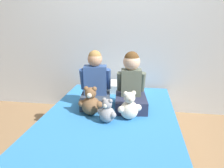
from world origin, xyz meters
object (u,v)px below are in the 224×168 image
at_px(bed, 109,133).
at_px(teddy_bear_held_by_left_child, 91,103).
at_px(child_on_left, 95,84).
at_px(teddy_bear_between_children, 107,112).
at_px(teddy_bear_held_by_right_child, 129,107).
at_px(child_on_right, 131,86).
at_px(pillow_at_headboard, 119,87).

distance_m(bed, teddy_bear_held_by_left_child, 0.37).
xyz_separation_m(child_on_left, teddy_bear_between_children, (0.20, -0.37, -0.14)).
height_order(teddy_bear_held_by_right_child, teddy_bear_between_children, teddy_bear_held_by_right_child).
distance_m(teddy_bear_held_by_left_child, teddy_bear_between_children, 0.24).
bearing_deg(teddy_bear_held_by_right_child, child_on_left, 122.95).
height_order(child_on_left, teddy_bear_between_children, child_on_left).
height_order(bed, child_on_left, child_on_left).
height_order(child_on_right, teddy_bear_held_by_left_child, child_on_right).
relative_size(bed, teddy_bear_held_by_right_child, 6.97).
distance_m(child_on_left, teddy_bear_held_by_right_child, 0.49).
bearing_deg(child_on_right, bed, -133.77).
relative_size(bed, teddy_bear_held_by_left_child, 6.61).
xyz_separation_m(bed, teddy_bear_held_by_right_child, (0.20, -0.02, 0.31)).
bearing_deg(pillow_at_headboard, child_on_left, -110.21).
relative_size(teddy_bear_held_by_right_child, teddy_bear_between_children, 1.19).
relative_size(teddy_bear_held_by_left_child, pillow_at_headboard, 0.59).
bearing_deg(child_on_left, pillow_at_headboard, 60.67).
xyz_separation_m(teddy_bear_between_children, pillow_at_headboard, (-0.00, 0.90, -0.04)).
bearing_deg(teddy_bear_held_by_right_child, bed, 151.72).
bearing_deg(teddy_bear_held_by_left_child, child_on_right, 30.47).
xyz_separation_m(child_on_right, teddy_bear_between_children, (-0.19, -0.37, -0.14)).
relative_size(child_on_right, teddy_bear_between_children, 2.59).
distance_m(teddy_bear_held_by_right_child, teddy_bear_between_children, 0.22).
height_order(teddy_bear_held_by_left_child, teddy_bear_held_by_right_child, teddy_bear_held_by_left_child).
bearing_deg(child_on_right, teddy_bear_held_by_left_child, -154.71).
xyz_separation_m(teddy_bear_held_by_right_child, pillow_at_headboard, (-0.20, 0.80, -0.06)).
distance_m(child_on_left, child_on_right, 0.39).
bearing_deg(teddy_bear_held_by_left_child, child_on_left, 89.90).
bearing_deg(teddy_bear_held_by_left_child, bed, -5.84).
distance_m(bed, teddy_bear_held_by_right_child, 0.37).
relative_size(teddy_bear_held_by_left_child, teddy_bear_between_children, 1.25).
bearing_deg(pillow_at_headboard, teddy_bear_held_by_left_child, -104.01).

